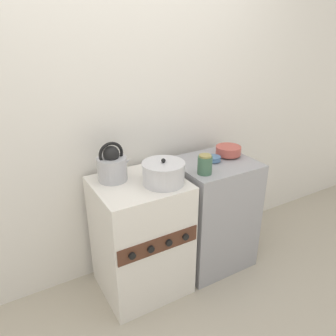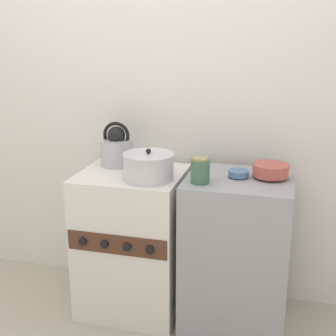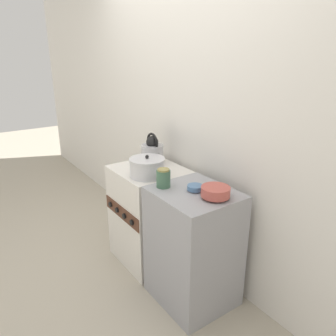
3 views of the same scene
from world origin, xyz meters
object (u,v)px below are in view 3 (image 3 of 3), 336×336
kettle (153,151)px  storage_jar (163,178)px  stove (150,215)px  enamel_bowl (215,192)px  small_ceramic_bowl (195,188)px  cooking_pot (147,167)px

kettle → storage_jar: 0.60m
stove → storage_jar: bearing=-18.5°
enamel_bowl → small_ceramic_bowl: bearing=-169.0°
enamel_bowl → storage_jar: 0.38m
cooking_pot → small_ceramic_bowl: size_ratio=2.52×
stove → kettle: bearing=137.5°
small_ceramic_bowl → stove: bearing=179.9°
kettle → storage_jar: size_ratio=1.98×
stove → enamel_bowl: 0.90m
stove → storage_jar: size_ratio=6.41×
stove → kettle: kettle is taller
stove → small_ceramic_bowl: 0.75m
kettle → small_ceramic_bowl: size_ratio=2.41×
stove → kettle: (-0.13, 0.12, 0.52)m
kettle → enamel_bowl: size_ratio=1.39×
small_ceramic_bowl → storage_jar: size_ratio=0.82×
stove → cooking_pot: bearing=-36.0°
cooking_pot → kettle: bearing=140.7°
cooking_pot → small_ceramic_bowl: bearing=11.3°
kettle → stove: bearing=-42.5°
cooking_pot → stove: bearing=144.0°
small_ceramic_bowl → enamel_bowl: bearing=11.0°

